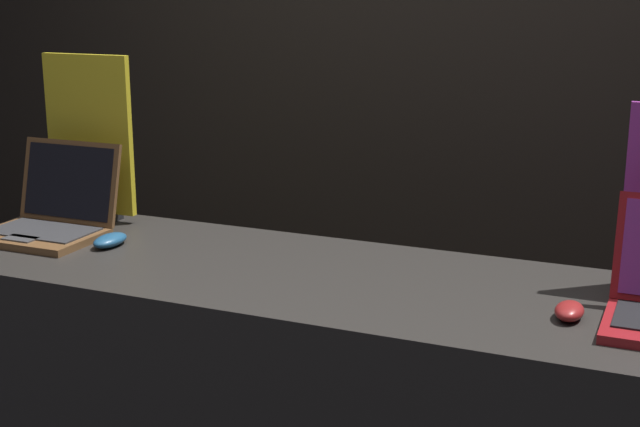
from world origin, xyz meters
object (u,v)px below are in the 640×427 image
object	(u,v)px
mouse_back	(569,311)
laptop_front	(51,214)
mouse_front	(110,240)
promo_stand_front	(90,142)

from	to	relation	value
mouse_back	laptop_front	bearing A→B (deg)	176.15
laptop_front	mouse_front	distance (m)	0.22
mouse_front	mouse_back	bearing A→B (deg)	-3.12
laptop_front	promo_stand_front	world-z (taller)	promo_stand_front
mouse_back	promo_stand_front	bearing A→B (deg)	168.61
promo_stand_front	mouse_back	distance (m)	1.45
laptop_front	mouse_back	world-z (taller)	laptop_front
laptop_front	promo_stand_front	distance (m)	0.26
mouse_front	promo_stand_front	world-z (taller)	promo_stand_front
mouse_front	mouse_back	size ratio (longest dim) A/B	1.21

